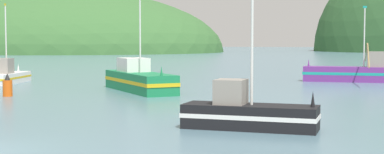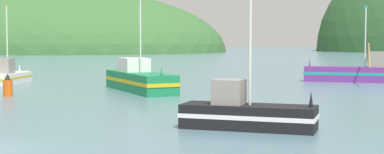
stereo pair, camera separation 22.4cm
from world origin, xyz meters
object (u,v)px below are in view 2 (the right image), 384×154
at_px(fishing_boat_white, 6,76).
at_px(channel_buoy, 8,87).
at_px(fishing_boat_purple, 370,72).
at_px(fishing_boat_green, 139,80).
at_px(fishing_boat_black, 246,113).

bearing_deg(fishing_boat_white, channel_buoy, -156.81).
distance_m(fishing_boat_purple, fishing_boat_green, 23.07).
xyz_separation_m(fishing_boat_black, channel_buoy, (-18.84, 10.80, -0.03)).
height_order(fishing_boat_black, channel_buoy, fishing_boat_black).
bearing_deg(channel_buoy, fishing_boat_green, 38.81).
bearing_deg(fishing_boat_green, fishing_boat_black, -5.86).
bearing_deg(fishing_boat_white, fishing_boat_purple, -83.54).
distance_m(fishing_boat_white, channel_buoy, 12.96).
relative_size(fishing_boat_purple, fishing_boat_black, 2.21).
bearing_deg(fishing_boat_black, fishing_boat_purple, 81.34).
relative_size(fishing_boat_black, channel_buoy, 4.20).
bearing_deg(fishing_boat_black, fishing_boat_green, 127.53).
xyz_separation_m(fishing_boat_purple, fishing_boat_white, (-33.07, -9.31, -0.26)).
height_order(fishing_boat_purple, channel_buoy, fishing_boat_purple).
xyz_separation_m(fishing_boat_white, channel_buoy, (6.95, -10.93, -0.01)).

